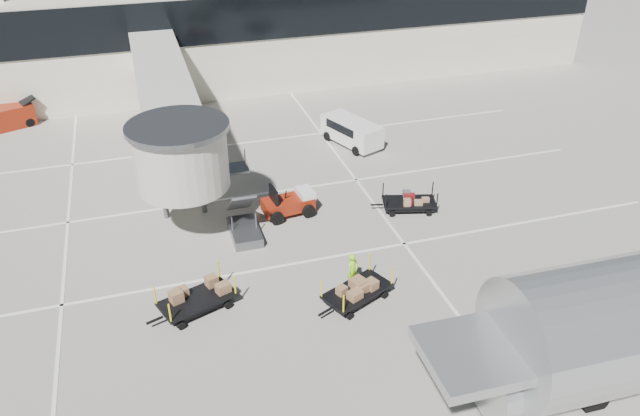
% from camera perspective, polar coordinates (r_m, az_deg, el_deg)
% --- Properties ---
extents(ground, '(140.00, 140.00, 0.00)m').
position_cam_1_polar(ground, '(27.93, -2.01, -7.54)').
color(ground, '#B0AC9E').
rests_on(ground, ground).
extents(lane_markings, '(40.00, 30.00, 0.02)m').
position_cam_1_polar(lane_markings, '(35.43, -7.06, 1.32)').
color(lane_markings, white).
rests_on(lane_markings, ground).
extents(terminal, '(64.00, 12.11, 15.20)m').
position_cam_1_polar(terminal, '(53.07, -11.41, 15.83)').
color(terminal, white).
rests_on(terminal, ground).
extents(jet_bridge, '(5.70, 20.40, 6.03)m').
position_cam_1_polar(jet_bridge, '(35.95, -13.62, 8.68)').
color(jet_bridge, beige).
rests_on(jet_bridge, ground).
extents(baggage_tug, '(2.84, 1.99, 1.77)m').
position_cam_1_polar(baggage_tug, '(33.01, -2.82, 0.44)').
color(baggage_tug, maroon).
rests_on(baggage_tug, ground).
extents(suitcase_cart, '(3.53, 2.08, 1.36)m').
position_cam_1_polar(suitcase_cart, '(33.71, 8.15, 0.48)').
color(suitcase_cart, black).
rests_on(suitcase_cart, ground).
extents(box_cart_near, '(3.69, 2.59, 1.45)m').
position_cam_1_polar(box_cart_near, '(27.05, 3.40, -7.48)').
color(box_cart_near, black).
rests_on(box_cart_near, ground).
extents(box_cart_far, '(3.88, 2.51, 1.50)m').
position_cam_1_polar(box_cart_far, '(27.02, -11.28, -8.22)').
color(box_cart_far, black).
rests_on(box_cart_far, ground).
extents(ground_worker, '(0.73, 0.66, 1.69)m').
position_cam_1_polar(ground_worker, '(27.70, 3.01, -5.73)').
color(ground_worker, '#9BF619').
rests_on(ground_worker, ground).
extents(minivan, '(3.21, 4.65, 1.64)m').
position_cam_1_polar(minivan, '(40.76, 2.80, 7.16)').
color(minivan, white).
rests_on(minivan, ground).
extents(belt_loader, '(4.34, 2.90, 1.96)m').
position_cam_1_polar(belt_loader, '(48.24, -26.89, 7.35)').
color(belt_loader, maroon).
rests_on(belt_loader, ground).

